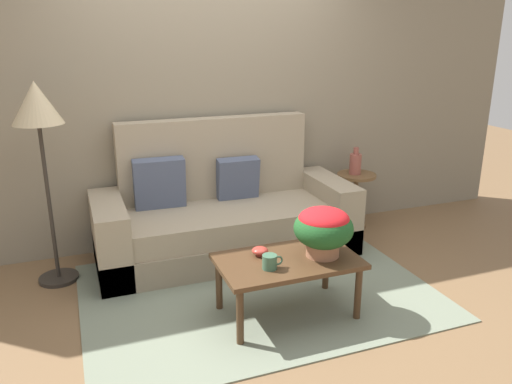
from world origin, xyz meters
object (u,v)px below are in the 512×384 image
at_px(side_table, 356,191).
at_px(floor_lamp, 38,118).
at_px(couch, 224,217).
at_px(snack_bowl, 260,251).
at_px(coffee_table, 288,266).
at_px(table_vase, 355,163).
at_px(potted_plant, 323,228).
at_px(coffee_mug, 270,262).

distance_m(side_table, floor_lamp, 2.92).
bearing_deg(couch, snack_bowl, -93.06).
distance_m(coffee_table, table_vase, 1.83).
relative_size(side_table, table_vase, 2.09).
bearing_deg(coffee_table, couch, 95.06).
xyz_separation_m(potted_plant, table_vase, (1.03, 1.31, 0.03)).
xyz_separation_m(floor_lamp, table_vase, (2.75, 0.18, -0.63)).
bearing_deg(snack_bowl, coffee_mug, -93.34).
bearing_deg(side_table, floor_lamp, -176.40).
height_order(coffee_mug, table_vase, table_vase).
bearing_deg(couch, table_vase, 5.88).
xyz_separation_m(couch, table_vase, (1.38, 0.14, 0.33)).
bearing_deg(snack_bowl, table_vase, 39.04).
distance_m(couch, floor_lamp, 1.67).
distance_m(couch, snack_bowl, 1.03).
bearing_deg(potted_plant, couch, 106.31).
distance_m(couch, coffee_table, 1.14).
relative_size(floor_lamp, potted_plant, 3.85).
height_order(coffee_mug, snack_bowl, coffee_mug).
xyz_separation_m(couch, coffee_mug, (-0.07, -1.23, 0.14)).
bearing_deg(floor_lamp, couch, 1.71).
xyz_separation_m(couch, potted_plant, (0.34, -1.17, 0.29)).
relative_size(couch, potted_plant, 5.46).
bearing_deg(potted_plant, table_vase, 51.68).
height_order(side_table, snack_bowl, side_table).
bearing_deg(table_vase, side_table, -26.61).
height_order(couch, side_table, couch).
bearing_deg(floor_lamp, snack_bowl, -36.51).
relative_size(couch, side_table, 3.99).
xyz_separation_m(floor_lamp, potted_plant, (1.72, -1.13, -0.66)).
relative_size(side_table, coffee_mug, 3.91).
bearing_deg(coffee_table, coffee_mug, -150.93).
bearing_deg(potted_plant, side_table, 51.03).
relative_size(snack_bowl, table_vase, 0.43).
distance_m(potted_plant, snack_bowl, 0.46).
bearing_deg(coffee_mug, floor_lamp, 137.77).
xyz_separation_m(side_table, table_vase, (-0.02, 0.01, 0.28)).
distance_m(side_table, table_vase, 0.28).
bearing_deg(couch, side_table, 5.46).
bearing_deg(potted_plant, snack_bowl, 159.40).
xyz_separation_m(floor_lamp, snack_bowl, (1.32, -0.98, -0.83)).
bearing_deg(snack_bowl, coffee_table, -36.99).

